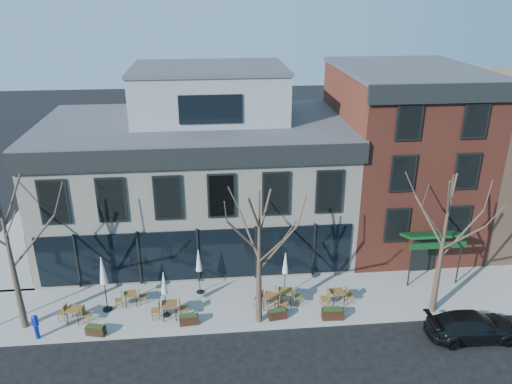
{
  "coord_description": "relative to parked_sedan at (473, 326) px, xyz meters",
  "views": [
    {
      "loc": [
        0.85,
        -24.38,
        15.62
      ],
      "look_at": [
        3.43,
        2.0,
        4.68
      ],
      "focal_mm": 35.0,
      "sensor_mm": 36.0,
      "label": 1
    }
  ],
  "objects": [
    {
      "name": "call_box",
      "position": [
        -20.64,
        1.79,
        0.21
      ],
      "size": [
        0.28,
        0.27,
        1.34
      ],
      "color": "#0C1FA0",
      "rests_on": "sidewalk_front"
    },
    {
      "name": "cafe_set_3",
      "position": [
        -9.32,
        3.03,
        -0.0
      ],
      "size": [
        1.87,
        1.17,
        0.97
      ],
      "color": "brown",
      "rests_on": "sidewalk_front"
    },
    {
      "name": "umbrella_0",
      "position": [
        -17.74,
        3.75,
        1.7
      ],
      "size": [
        0.5,
        0.5,
        3.11
      ],
      "color": "black",
      "rests_on": "sidewalk_front"
    },
    {
      "name": "cafe_set_1",
      "position": [
        -16.57,
        4.08,
        -0.06
      ],
      "size": [
        1.68,
        0.77,
        0.86
      ],
      "color": "brown",
      "rests_on": "sidewalk_front"
    },
    {
      "name": "tree_right",
      "position": [
        -1.04,
        2.09,
        3.37
      ],
      "size": [
        3.72,
        3.77,
        7.48
      ],
      "color": "#382B21",
      "rests_on": "sidewalk_front"
    },
    {
      "name": "umbrella_1",
      "position": [
        -14.68,
        2.98,
        1.29
      ],
      "size": [
        0.41,
        0.41,
        2.53
      ],
      "color": "black",
      "rests_on": "sidewalk_front"
    },
    {
      "name": "cafe_set_5",
      "position": [
        -5.82,
        3.09,
        -0.01
      ],
      "size": [
        1.84,
        0.8,
        0.95
      ],
      "color": "brown",
      "rests_on": "sidewalk_front"
    },
    {
      "name": "cafe_set_4",
      "position": [
        -8.54,
        3.41,
        -0.0
      ],
      "size": [
        1.89,
        0.86,
        0.97
      ],
      "color": "brown",
      "rests_on": "sidewalk_front"
    },
    {
      "name": "sidewalk_front",
      "position": [
        -9.8,
        3.84,
        -0.57
      ],
      "size": [
        33.5,
        4.7,
        0.15
      ],
      "primitive_type": "cube",
      "color": "gray",
      "rests_on": "ground"
    },
    {
      "name": "planter_2",
      "position": [
        -9.1,
        2.19,
        -0.24
      ],
      "size": [
        0.96,
        0.49,
        0.52
      ],
      "color": "black",
      "rests_on": "sidewalk_front"
    },
    {
      "name": "umbrella_3",
      "position": [
        -8.42,
        4.29,
        1.29
      ],
      "size": [
        0.41,
        0.41,
        2.54
      ],
      "color": "black",
      "rests_on": "sidewalk_front"
    },
    {
      "name": "planter_1",
      "position": [
        -13.52,
        2.18,
        -0.24
      ],
      "size": [
        0.96,
        0.44,
        0.52
      ],
      "color": "black",
      "rests_on": "sidewalk_front"
    },
    {
      "name": "corner_building",
      "position": [
        -12.97,
        11.06,
        4.07
      ],
      "size": [
        18.39,
        10.39,
        11.1
      ],
      "color": "beige",
      "rests_on": "ground"
    },
    {
      "name": "planter_3",
      "position": [
        -6.35,
        1.91,
        -0.2
      ],
      "size": [
        1.1,
        0.49,
        0.6
      ],
      "color": "black",
      "rests_on": "sidewalk_front"
    },
    {
      "name": "sidewalk_side",
      "position": [
        -24.3,
        11.99,
        -0.57
      ],
      "size": [
        4.5,
        12.0,
        0.15
      ],
      "primitive_type": "cube",
      "color": "gray",
      "rests_on": "ground"
    },
    {
      "name": "tree_mid",
      "position": [
        -10.04,
        2.09,
        3.14
      ],
      "size": [
        3.5,
        3.55,
        7.04
      ],
      "color": "#382B21",
      "rests_on": "sidewalk_front"
    },
    {
      "name": "cafe_set_0",
      "position": [
        -19.16,
        2.94,
        -0.03
      ],
      "size": [
        1.78,
        0.83,
        0.91
      ],
      "color": "brown",
      "rests_on": "sidewalk_front"
    },
    {
      "name": "red_brick_building",
      "position": [
        -0.05,
        10.97,
        4.99
      ],
      "size": [
        8.2,
        11.78,
        11.18
      ],
      "color": "brown",
      "rests_on": "ground"
    },
    {
      "name": "umbrella_2",
      "position": [
        -12.99,
        4.89,
        1.37
      ],
      "size": [
        0.42,
        0.42,
        2.65
      ],
      "color": "black",
      "rests_on": "sidewalk_front"
    },
    {
      "name": "cafe_set_2",
      "position": [
        -14.47,
        2.79,
        0.01
      ],
      "size": [
        1.9,
        0.77,
        1.0
      ],
      "color": "brown",
      "rests_on": "sidewalk_front"
    },
    {
      "name": "parked_sedan",
      "position": [
        0.0,
        0.0,
        0.0
      ],
      "size": [
        4.51,
        1.89,
        1.3
      ],
      "primitive_type": "imported",
      "rotation": [
        0.0,
        0.0,
        1.56
      ],
      "color": "black",
      "rests_on": "ground"
    },
    {
      "name": "ground",
      "position": [
        -13.05,
        5.99,
        -0.65
      ],
      "size": [
        120.0,
        120.0,
        0.0
      ],
      "primitive_type": "plane",
      "color": "black",
      "rests_on": "ground"
    },
    {
      "name": "tree_corner",
      "position": [
        -21.54,
        2.79,
        3.6
      ],
      "size": [
        3.93,
        3.98,
        7.92
      ],
      "color": "#382B21",
      "rests_on": "sidewalk_front"
    },
    {
      "name": "planter_0",
      "position": [
        -17.95,
        1.79,
        -0.24
      ],
      "size": [
        0.99,
        0.59,
        0.52
      ],
      "color": "black",
      "rests_on": "sidewalk_front"
    }
  ]
}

